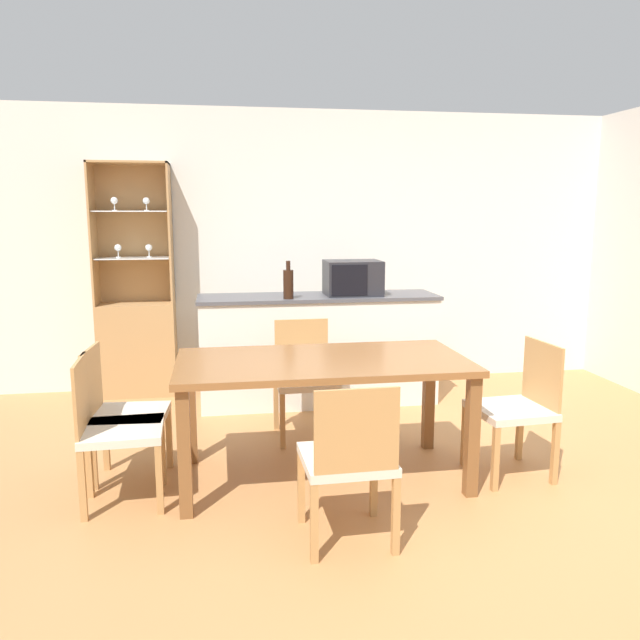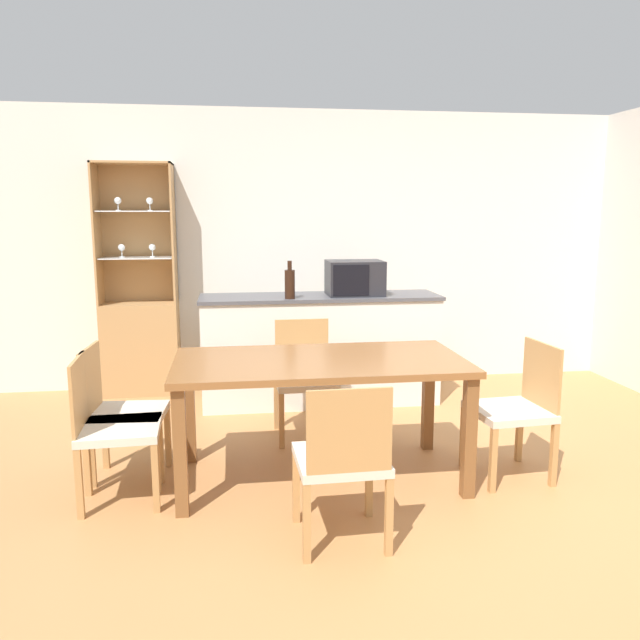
% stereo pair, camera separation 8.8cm
% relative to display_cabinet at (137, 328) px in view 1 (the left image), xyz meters
% --- Properties ---
extents(ground_plane, '(18.00, 18.00, 0.00)m').
position_rel_display_cabinet_xyz_m(ground_plane, '(1.93, -2.45, -0.60)').
color(ground_plane, '#B27A47').
extents(wall_back, '(6.80, 0.06, 2.55)m').
position_rel_display_cabinet_xyz_m(wall_back, '(1.93, 0.18, 0.68)').
color(wall_back, silver).
rests_on(wall_back, ground_plane).
extents(kitchen_counter, '(2.02, 0.55, 0.93)m').
position_rel_display_cabinet_xyz_m(kitchen_counter, '(1.56, -0.50, -0.13)').
color(kitchen_counter, silver).
rests_on(kitchen_counter, ground_plane).
extents(display_cabinet, '(0.67, 0.33, 2.05)m').
position_rel_display_cabinet_xyz_m(display_cabinet, '(0.00, 0.00, 0.00)').
color(display_cabinet, tan).
rests_on(display_cabinet, ground_plane).
extents(dining_table, '(1.73, 0.88, 0.76)m').
position_rel_display_cabinet_xyz_m(dining_table, '(1.34, -2.07, 0.07)').
color(dining_table, brown).
rests_on(dining_table, ground_plane).
extents(dining_chair_side_right_near, '(0.47, 0.47, 0.84)m').
position_rel_display_cabinet_xyz_m(dining_chair_side_right_near, '(2.53, -2.20, -0.17)').
color(dining_chair_side_right_near, beige).
rests_on(dining_chair_side_right_near, ground_plane).
extents(dining_chair_head_near, '(0.44, 0.44, 0.84)m').
position_rel_display_cabinet_xyz_m(dining_chair_head_near, '(1.34, -2.84, -0.17)').
color(dining_chair_head_near, beige).
rests_on(dining_chair_head_near, ground_plane).
extents(dining_chair_side_left_far, '(0.46, 0.46, 0.84)m').
position_rel_display_cabinet_xyz_m(dining_chair_side_left_far, '(0.14, -1.93, -0.17)').
color(dining_chair_side_left_far, beige).
rests_on(dining_chair_side_left_far, ground_plane).
extents(dining_chair_side_left_near, '(0.45, 0.45, 0.84)m').
position_rel_display_cabinet_xyz_m(dining_chair_side_left_near, '(0.14, -2.20, -0.17)').
color(dining_chair_side_left_near, beige).
rests_on(dining_chair_side_left_near, ground_plane).
extents(dining_chair_head_far, '(0.44, 0.44, 0.84)m').
position_rel_display_cabinet_xyz_m(dining_chair_head_far, '(1.33, -1.30, -0.17)').
color(dining_chair_head_far, beige).
rests_on(dining_chair_head_far, ground_plane).
extents(microwave, '(0.47, 0.36, 0.29)m').
position_rel_display_cabinet_xyz_m(microwave, '(1.85, -0.53, 0.48)').
color(microwave, '#232328').
rests_on(microwave, kitchen_counter).
extents(wine_bottle, '(0.08, 0.08, 0.31)m').
position_rel_display_cabinet_xyz_m(wine_bottle, '(1.29, -0.68, 0.46)').
color(wine_bottle, black).
rests_on(wine_bottle, kitchen_counter).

